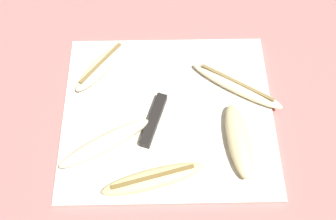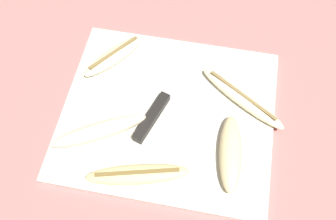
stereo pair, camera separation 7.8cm
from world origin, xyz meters
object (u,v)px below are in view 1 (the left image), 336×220
banana_pale_long (237,86)px  banana_bright_far (105,143)px  banana_ripe_center (238,140)px  banana_cream_curved (101,66)px  banana_spotted_left (153,179)px  knife (157,110)px

banana_pale_long → banana_bright_far: 0.29m
banana_ripe_center → banana_pale_long: banana_ripe_center is taller
banana_cream_curved → banana_spotted_left: 0.28m
banana_ripe_center → banana_cream_curved: (-0.27, 0.18, -0.00)m
knife → banana_cream_curved: 0.16m
banana_ripe_center → banana_pale_long: 0.13m
knife → banana_ripe_center: 0.17m
knife → banana_bright_far: size_ratio=1.43×
knife → banana_cream_curved: banana_cream_curved is taller
knife → banana_bright_far: banana_bright_far is taller
knife → banana_spotted_left: (-0.01, -0.14, 0.00)m
banana_ripe_center → banana_cream_curved: banana_ripe_center is taller
banana_spotted_left → banana_cream_curved: bearing=113.6°
banana_spotted_left → banana_pale_long: bearing=49.0°
banana_spotted_left → banana_bright_far: size_ratio=1.08×
banana_pale_long → banana_bright_far: bearing=-154.0°
knife → banana_spotted_left: bearing=-75.1°
banana_pale_long → banana_bright_far: size_ratio=1.06×
banana_ripe_center → banana_spotted_left: bearing=-156.2°
banana_bright_far → banana_pale_long: bearing=26.0°
banana_spotted_left → banana_pale_long: (0.17, 0.20, 0.00)m
knife → banana_ripe_center: (0.15, -0.07, 0.01)m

